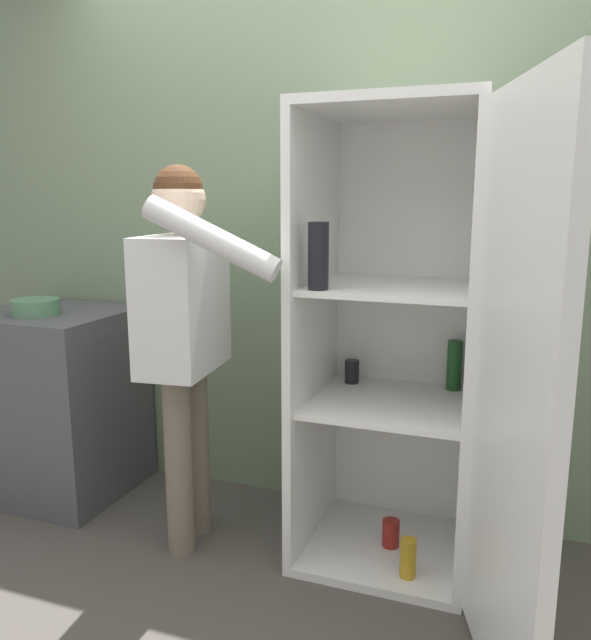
{
  "coord_description": "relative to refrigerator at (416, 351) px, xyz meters",
  "views": [
    {
      "loc": [
        0.84,
        -1.75,
        1.45
      ],
      "look_at": [
        -0.02,
        0.61,
        0.95
      ],
      "focal_mm": 35.0,
      "sensor_mm": 36.0,
      "label": 1
    }
  ],
  "objects": [
    {
      "name": "person",
      "position": [
        -0.9,
        -0.12,
        0.1
      ],
      "size": [
        0.65,
        0.58,
        1.57
      ],
      "color": "#726656",
      "rests_on": "ground_plane"
    },
    {
      "name": "refrigerator",
      "position": [
        0.0,
        0.0,
        0.0
      ],
      "size": [
        0.93,
        1.29,
        1.79
      ],
      "color": "white",
      "rests_on": "ground_plane"
    },
    {
      "name": "bowl",
      "position": [
        -1.77,
        0.0,
        0.06
      ],
      "size": [
        0.22,
        0.22,
        0.07
      ],
      "color": "#517F5B",
      "rests_on": "counter"
    },
    {
      "name": "counter",
      "position": [
        -1.77,
        0.1,
        -0.43
      ],
      "size": [
        0.7,
        0.63,
        0.91
      ],
      "color": "#4C4C51",
      "rests_on": "ground_plane"
    },
    {
      "name": "ground_plane",
      "position": [
        -0.49,
        -0.51,
        -0.89
      ],
      "size": [
        12.0,
        12.0,
        0.0
      ],
      "primitive_type": "plane",
      "color": "#4C4742"
    },
    {
      "name": "wall_back",
      "position": [
        -0.49,
        0.47,
        0.39
      ],
      "size": [
        7.0,
        0.06,
        2.55
      ],
      "color": "gray",
      "rests_on": "ground_plane"
    }
  ]
}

